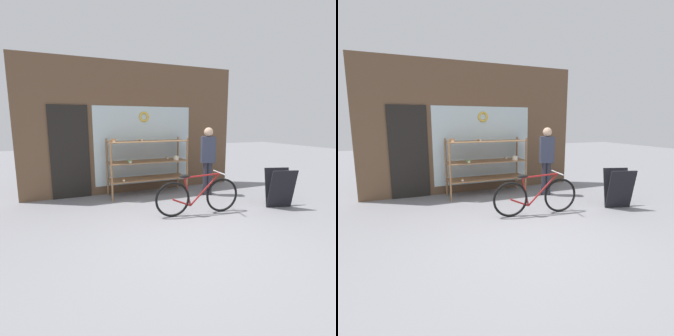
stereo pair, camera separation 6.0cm
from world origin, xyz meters
The scene contains 6 objects.
ground_plane centered at (0.00, 0.00, 0.00)m, with size 30.00×30.00×0.00m, color gray.
storefront_facade centered at (-0.05, 3.02, 1.53)m, with size 5.30×0.13×3.13m.
display_case centered at (0.16, 2.59, 0.82)m, with size 1.87×0.58×1.36m.
bicycle centered at (0.57, 0.89, 0.36)m, with size 1.66×0.46×0.79m.
sandwich_board centered at (2.32, 0.61, 0.40)m, with size 0.61×0.51×0.79m.
pedestrian centered at (1.45, 2.00, 0.94)m, with size 0.36×0.27×1.60m.
Camera 1 is at (-1.78, -3.28, 1.72)m, focal length 28.00 mm.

